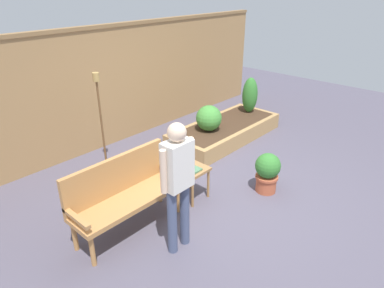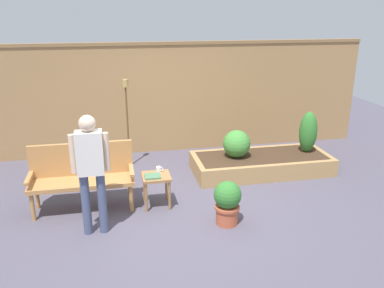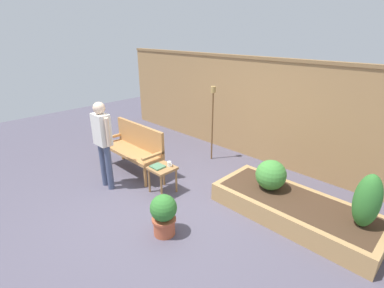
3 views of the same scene
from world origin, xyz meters
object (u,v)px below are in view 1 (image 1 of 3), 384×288
object	(u,v)px
tiki_torch	(99,104)
side_table	(192,173)
cup_on_table	(188,161)
shrub_far_corner	(250,95)
person_by_bench	(178,178)
garden_bench	(123,189)
book_on_table	(192,170)
potted_boxwood	(267,171)
shrub_near_bench	(209,118)

from	to	relation	value
tiki_torch	side_table	bearing A→B (deg)	-79.27
cup_on_table	shrub_far_corner	distance (m)	2.90
person_by_bench	garden_bench	bearing A→B (deg)	103.52
garden_bench	tiki_torch	bearing A→B (deg)	63.79
cup_on_table	book_on_table	bearing A→B (deg)	-123.45
garden_bench	shrub_far_corner	xyz separation A→B (m)	(3.86, 0.77, 0.12)
potted_boxwood	shrub_near_bench	world-z (taller)	shrub_near_bench
person_by_bench	tiki_torch	bearing A→B (deg)	76.33
side_table	cup_on_table	bearing A→B (deg)	64.24
side_table	garden_bench	bearing A→B (deg)	170.20
garden_bench	shrub_near_bench	size ratio (longest dim) A/B	3.03
tiki_torch	person_by_bench	xyz separation A→B (m)	(-0.54, -2.22, -0.17)
tiki_torch	garden_bench	bearing A→B (deg)	-116.21
side_table	person_by_bench	distance (m)	1.16
cup_on_table	side_table	bearing A→B (deg)	-115.76
potted_boxwood	shrub_near_bench	bearing A→B (deg)	68.65
side_table	shrub_far_corner	bearing A→B (deg)	18.64
potted_boxwood	person_by_bench	size ratio (longest dim) A/B	0.39
book_on_table	shrub_near_bench	xyz separation A→B (m)	(1.56, 1.01, 0.04)
cup_on_table	tiki_torch	distance (m)	1.68
side_table	shrub_far_corner	xyz separation A→B (m)	(2.82, 0.95, 0.27)
book_on_table	shrub_far_corner	xyz separation A→B (m)	(2.88, 1.01, 0.18)
book_on_table	person_by_bench	world-z (taller)	person_by_bench
side_table	person_by_bench	world-z (taller)	person_by_bench
cup_on_table	shrub_near_bench	world-z (taller)	shrub_near_bench
tiki_torch	shrub_far_corner	bearing A→B (deg)	-12.41
cup_on_table	shrub_near_bench	xyz separation A→B (m)	(1.45, 0.84, 0.02)
shrub_far_corner	person_by_bench	distance (m)	3.99
side_table	book_on_table	world-z (taller)	book_on_table
cup_on_table	potted_boxwood	bearing A→B (deg)	-45.20
side_table	shrub_far_corner	distance (m)	2.99
book_on_table	shrub_near_bench	size ratio (longest dim) A/B	0.46
book_on_table	person_by_bench	xyz separation A→B (m)	(-0.80, -0.52, 0.44)
person_by_bench	cup_on_table	bearing A→B (deg)	37.35
book_on_table	potted_boxwood	xyz separation A→B (m)	(0.92, -0.64, -0.16)
potted_boxwood	garden_bench	bearing A→B (deg)	155.25
side_table	tiki_torch	xyz separation A→B (m)	(-0.31, 1.64, 0.71)
book_on_table	garden_bench	bearing A→B (deg)	166.04
book_on_table	tiki_torch	xyz separation A→B (m)	(-0.26, 1.70, 0.61)
cup_on_table	book_on_table	xyz separation A→B (m)	(-0.11, -0.17, -0.03)
shrub_far_corner	tiki_torch	distance (m)	3.24
garden_bench	tiki_torch	size ratio (longest dim) A/B	0.90
side_table	cup_on_table	distance (m)	0.18
side_table	potted_boxwood	size ratio (longest dim) A/B	0.79
cup_on_table	tiki_torch	world-z (taller)	tiki_torch
cup_on_table	person_by_bench	world-z (taller)	person_by_bench
potted_boxwood	shrub_far_corner	xyz separation A→B (m)	(1.96, 1.65, 0.34)
side_table	book_on_table	distance (m)	0.12
shrub_near_bench	potted_boxwood	bearing A→B (deg)	-111.35
garden_bench	cup_on_table	bearing A→B (deg)	-3.29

